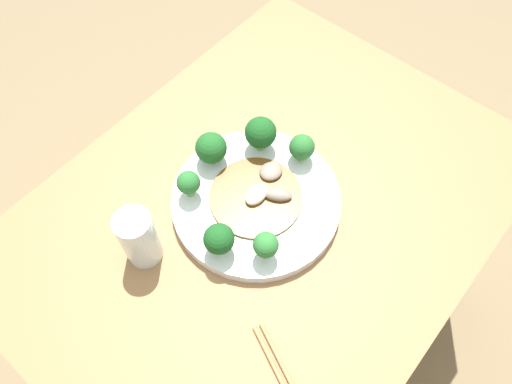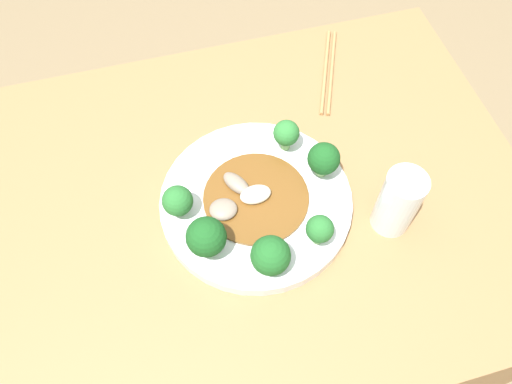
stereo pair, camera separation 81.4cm
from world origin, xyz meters
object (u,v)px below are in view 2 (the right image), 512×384
plate (256,202)px  broccoli_west (178,201)px  chopsticks (328,71)px  broccoli_southeast (320,229)px  broccoli_south (269,256)px  broccoli_east (324,161)px  broccoli_southwest (206,237)px  stirfry_center (250,197)px  broccoli_northeast (286,134)px  drinking_glass (398,202)px

plate → broccoli_west: size_ratio=5.23×
chopsticks → broccoli_southeast: bearing=-112.6°
broccoli_southeast → broccoli_south: broccoli_south is taller
broccoli_west → broccoli_east: size_ratio=0.88×
broccoli_west → broccoli_east: 0.24m
broccoli_southwest → stirfry_center: (0.08, 0.07, -0.04)m
broccoli_west → broccoli_south: size_ratio=0.88×
broccoli_northeast → chopsticks: bearing=49.8°
broccoli_southwest → broccoli_east: 0.22m
broccoli_west → broccoli_south: (0.11, -0.12, 0.00)m
broccoli_northeast → drinking_glass: bearing=-53.5°
broccoli_south → chopsticks: (0.23, 0.36, -0.06)m
broccoli_east → chopsticks: broccoli_east is taller
broccoli_southwest → broccoli_southeast: broccoli_southwest is taller
broccoli_southwest → broccoli_southeast: size_ratio=1.24×
broccoli_west → broccoli_south: 0.16m
broccoli_east → stirfry_center: 0.13m
broccoli_southwest → drinking_glass: 0.29m
stirfry_center → chopsticks: 0.33m
broccoli_southwest → stirfry_center: bearing=39.7°
broccoli_southwest → broccoli_northeast: 0.22m
plate → broccoli_west: broccoli_west is taller
broccoli_southwest → chopsticks: 0.44m
drinking_glass → broccoli_northeast: bearing=126.5°
broccoli_southwest → stirfry_center: 0.11m
drinking_glass → chopsticks: drinking_glass is taller
broccoli_northeast → plate: bearing=-131.5°
plate → drinking_glass: bearing=-22.8°
broccoli_southwest → broccoli_southeast: 0.16m
broccoli_west → chopsticks: bearing=35.8°
broccoli_west → stirfry_center: size_ratio=0.35×
broccoli_southeast → chopsticks: size_ratio=0.29×
broccoli_south → chopsticks: broccoli_south is taller
broccoli_southeast → drinking_glass: 0.13m
broccoli_southeast → broccoli_southwest: bearing=170.1°
broccoli_west → broccoli_east: broccoli_east is taller
broccoli_southwest → broccoli_south: broccoli_southwest is taller
broccoli_northeast → broccoli_south: size_ratio=0.92×
plate → broccoli_south: 0.13m
broccoli_northeast → broccoli_southwest: bearing=-137.7°
chopsticks → stirfry_center: bearing=-132.0°
broccoli_southwest → drinking_glass: bearing=-3.2°
broccoli_northeast → broccoli_east: 0.08m
plate → stirfry_center: stirfry_center is taller
drinking_glass → broccoli_east: bearing=129.6°
broccoli_south → broccoli_east: bearing=45.8°
broccoli_southwest → drinking_glass: (0.29, -0.02, -0.01)m
broccoli_east → broccoli_south: size_ratio=1.00×
broccoli_west → drinking_glass: drinking_glass is taller
broccoli_southwest → broccoli_east: bearing=21.8°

